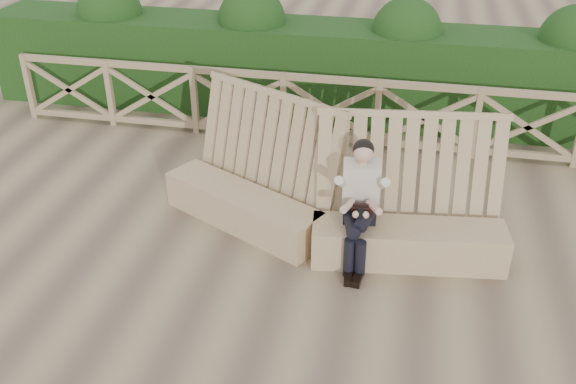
# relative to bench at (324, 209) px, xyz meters

# --- Properties ---
(ground) EXTENTS (60.00, 60.00, 0.00)m
(ground) POSITION_rel_bench_xyz_m (-0.33, -0.93, -0.40)
(ground) COLOR brown
(ground) RESTS_ON ground
(bench) EXTENTS (4.19, 1.68, 1.59)m
(bench) POSITION_rel_bench_xyz_m (0.00, 0.00, 0.00)
(bench) COLOR #9E815A
(bench) RESTS_ON ground
(woman) EXTENTS (0.44, 0.88, 1.43)m
(woman) POSITION_rel_bench_xyz_m (0.43, -0.30, 0.37)
(woman) COLOR black
(woman) RESTS_ON ground
(guardrail) EXTENTS (10.10, 0.09, 1.10)m
(guardrail) POSITION_rel_bench_xyz_m (-0.33, 2.57, 0.15)
(guardrail) COLOR #977957
(guardrail) RESTS_ON ground
(hedge) EXTENTS (12.00, 1.20, 1.50)m
(hedge) POSITION_rel_bench_xyz_m (-0.33, 3.77, 0.35)
(hedge) COLOR black
(hedge) RESTS_ON ground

